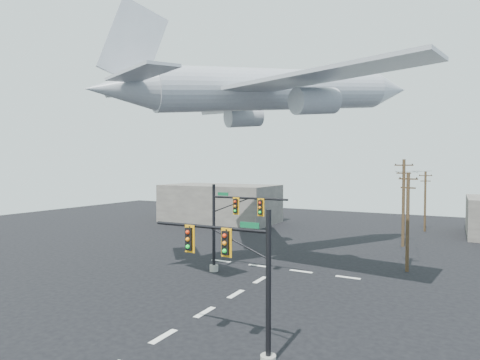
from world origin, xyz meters
The scene contains 10 objects.
ground centered at (0.00, 0.00, 0.00)m, with size 120.00×120.00×0.00m, color black.
lane_markings centered at (0.00, 5.33, 0.01)m, with size 14.00×21.20×0.01m.
signal_mast_near centered at (4.86, -4.32, 3.81)m, with size 6.63×0.78×7.12m.
signal_mast_far centered at (-3.17, 8.46, 4.02)m, with size 7.15×0.82×7.50m.
utility_pole_a centered at (10.02, 16.26, 4.46)m, with size 1.60×0.80×8.52m.
utility_pole_b centered at (8.50, 27.51, 5.13)m, with size 1.92×0.75×9.80m.
utility_pole_c centered at (9.97, 40.11, 4.35)m, with size 1.67×0.57×8.30m.
power_lines centered at (9.25, 28.18, 8.44)m, with size 3.19×23.86×0.14m.
airliner centered at (-0.50, 12.70, 15.77)m, with size 27.06×29.87×8.58m.
building_left centered at (-20.00, 35.00, 3.00)m, with size 18.00×10.00×6.00m, color slate.
Camera 1 is at (13.49, -20.54, 9.05)m, focal length 30.00 mm.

